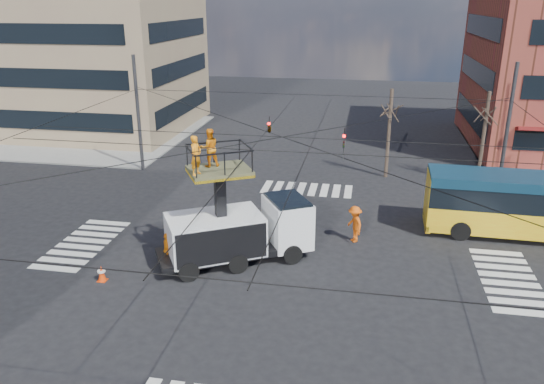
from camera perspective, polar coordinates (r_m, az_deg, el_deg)
The scene contains 11 objects.
ground at distance 24.88m, azimuth 1.03°, elevation -7.36°, with size 120.00×120.00×0.00m, color black.
sidewalk_nw at distance 50.63m, azimuth -19.06°, elevation 5.93°, with size 18.00×18.00×0.12m, color slate.
crosswalks at distance 24.87m, azimuth 1.03°, elevation -7.34°, with size 22.40×22.40×0.02m, color silver, non-canonical shape.
overhead_network at distance 23.61m, azimuth 1.08°, elevation 2.38°, with size 24.24×24.24×8.00m.
tree_a at distance 35.99m, azimuth 12.64°, elevation 8.63°, with size 2.00×2.00×6.00m.
tree_b at distance 36.73m, azimuth 22.10°, elevation 7.87°, with size 2.00×2.00×6.00m.
utility_truck at distance 24.14m, azimuth -3.66°, elevation -2.92°, with size 7.21×5.49×6.22m.
city_bus at distance 29.80m, azimuth 27.01°, elevation -1.29°, with size 11.25×2.90×3.20m.
traffic_cone at distance 24.18m, azimuth -17.86°, elevation -8.32°, with size 0.36×0.36×0.72m, color #E43A09.
worker_ground at distance 24.54m, azimuth -11.16°, elevation -6.08°, with size 0.94×0.39×1.61m, color orange.
flagger at distance 26.68m, azimuth 8.87°, elevation -3.42°, with size 1.21×0.69×1.87m, color #D14F0D.
Camera 1 is at (3.53, -21.81, 11.44)m, focal length 35.00 mm.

